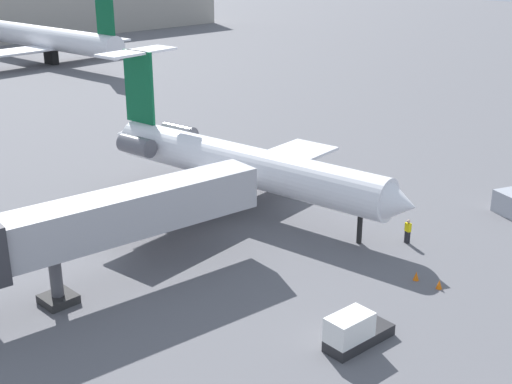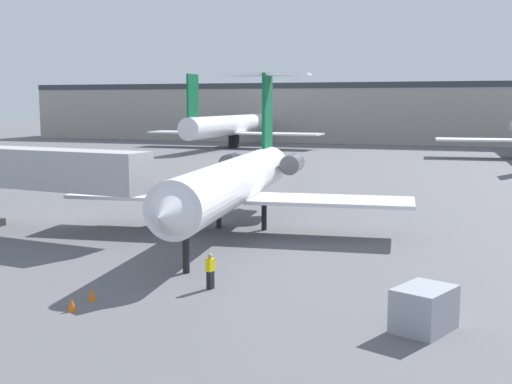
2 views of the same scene
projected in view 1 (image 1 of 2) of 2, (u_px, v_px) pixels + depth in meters
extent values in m
cube|color=#5B5B60|center=(221.00, 208.00, 52.13)|extent=(400.00, 400.00, 0.10)
cylinder|color=white|center=(244.00, 165.00, 50.59)|extent=(5.59, 24.35, 2.99)
cone|color=white|center=(400.00, 204.00, 43.08)|extent=(3.06, 2.49, 2.84)
cone|color=white|center=(127.00, 136.00, 58.15)|extent=(2.81, 2.86, 2.54)
cube|color=white|center=(282.00, 158.00, 56.16)|extent=(11.08, 5.53, 0.24)
cube|color=white|center=(176.00, 200.00, 47.01)|extent=(11.08, 5.53, 0.24)
cylinder|color=#595960|center=(179.00, 133.00, 57.50)|extent=(1.84, 3.34, 1.50)
cylinder|color=#595960|center=(137.00, 146.00, 53.98)|extent=(1.84, 3.34, 1.50)
cube|color=#0C5933|center=(139.00, 87.00, 55.50)|extent=(0.58, 3.21, 5.94)
cube|color=white|center=(137.00, 52.00, 54.51)|extent=(7.02, 3.12, 0.20)
cylinder|color=black|center=(360.00, 229.00, 45.58)|extent=(0.36, 0.36, 2.03)
cylinder|color=black|center=(237.00, 185.00, 53.80)|extent=(0.36, 0.36, 2.03)
cylinder|color=black|center=(210.00, 196.00, 51.45)|extent=(0.36, 0.36, 2.03)
cube|color=#ADADB2|center=(124.00, 214.00, 39.33)|extent=(17.86, 4.75, 2.60)
cylinder|color=#4C4C51|center=(56.00, 279.00, 37.74)|extent=(0.70, 0.70, 3.03)
cube|color=#262626|center=(58.00, 299.00, 38.17)|extent=(1.80, 1.80, 0.50)
cube|color=black|center=(407.00, 237.00, 45.79)|extent=(0.31, 0.37, 0.85)
cube|color=yellow|center=(408.00, 227.00, 45.53)|extent=(0.35, 0.45, 0.60)
sphere|color=tan|center=(409.00, 221.00, 45.39)|extent=(0.24, 0.24, 0.24)
cube|color=#262628|center=(359.00, 338.00, 34.34)|extent=(4.11, 1.74, 0.60)
cube|color=white|center=(349.00, 327.00, 33.52)|extent=(2.51, 1.60, 1.30)
cube|color=#999EA8|center=(512.00, 203.00, 50.50)|extent=(2.58, 2.90, 1.69)
cone|color=orange|center=(416.00, 276.00, 40.77)|extent=(0.36, 0.36, 0.55)
cone|color=orange|center=(439.00, 284.00, 39.77)|extent=(0.36, 0.36, 0.55)
cylinder|color=white|center=(49.00, 38.00, 111.94)|extent=(6.00, 35.09, 3.68)
cube|color=#0C5933|center=(105.00, 11.00, 100.61)|extent=(0.57, 4.01, 7.00)
cube|color=white|center=(50.00, 47.00, 112.44)|extent=(29.67, 7.94, 0.30)
cube|color=black|center=(51.00, 57.00, 113.00)|extent=(1.20, 2.80, 2.40)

